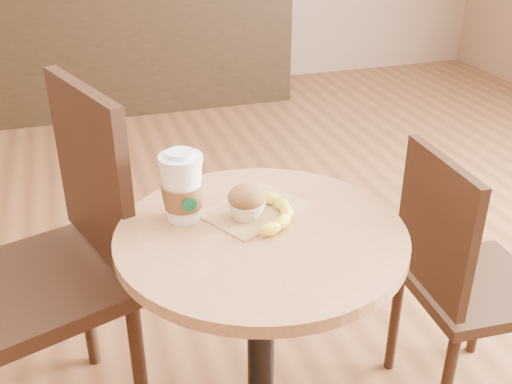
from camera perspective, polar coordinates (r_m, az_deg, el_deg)
cafe_table at (r=1.51m, az=0.47°, el=-10.99°), size 0.68×0.68×0.75m
chair_left at (r=1.70m, az=-18.50°, el=-6.25°), size 0.57×0.57×1.03m
chair_right at (r=1.83m, az=18.91°, el=-7.61°), size 0.39×0.39×0.84m
service_counter at (r=4.50m, az=-11.69°, el=14.69°), size 2.30×0.65×1.04m
kraft_bag at (r=1.47m, az=-0.16°, el=-1.72°), size 0.30×0.27×0.00m
coffee_cup at (r=1.41m, az=-7.04°, el=0.29°), size 0.10×0.11×0.17m
muffin at (r=1.42m, az=-0.90°, el=-0.96°), size 0.09×0.09×0.08m
banana at (r=1.43m, az=1.50°, el=-1.69°), size 0.16×0.24×0.03m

